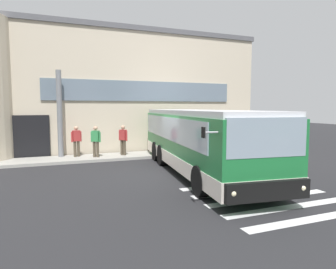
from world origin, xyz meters
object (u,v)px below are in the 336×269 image
Objects in this scene: entry_support_column at (60,114)px; passenger_by_doorway at (96,140)px; bus_main_foreground at (199,142)px; passenger_at_curb_edge at (123,139)px; safety_bollard_yellow at (196,149)px; passenger_near_column at (76,140)px.

passenger_by_doorway is at bearing -25.55° from entry_support_column.
bus_main_foreground is at bearing -51.53° from passenger_by_doorway.
passenger_at_curb_edge reaches higher than safety_bollard_yellow.
safety_bollard_yellow is (5.53, -0.96, -0.63)m from passenger_by_doorway.
passenger_by_doorway is at bearing 170.15° from safety_bollard_yellow.
bus_main_foreground is 6.04m from passenger_by_doorway.
passenger_near_column is 1.86× the size of safety_bollard_yellow.
passenger_near_column and passenger_by_doorway have the same top height.
entry_support_column is at bearing 166.12° from safety_bollard_yellow.
bus_main_foreground is (5.51, -5.56, -1.14)m from entry_support_column.
entry_support_column is at bearing 154.45° from passenger_by_doorway.
entry_support_column is at bearing 168.00° from passenger_at_curb_edge.
bus_main_foreground reaches higher than passenger_near_column.
bus_main_foreground is 11.87× the size of safety_bollard_yellow.
entry_support_column reaches higher than passenger_by_doorway.
passenger_near_column is 6.68m from safety_bollard_yellow.
bus_main_foreground is 6.38× the size of passenger_by_doorway.
bus_main_foreground reaches higher than passenger_at_curb_edge.
passenger_by_doorway is 1.52m from passenger_at_curb_edge.
bus_main_foreground is 4.25m from safety_bollard_yellow.
safety_bollard_yellow is at bearing -12.81° from passenger_near_column.
passenger_near_column is 2.50m from passenger_at_curb_edge.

